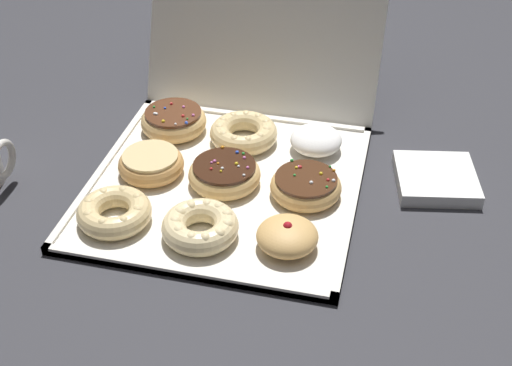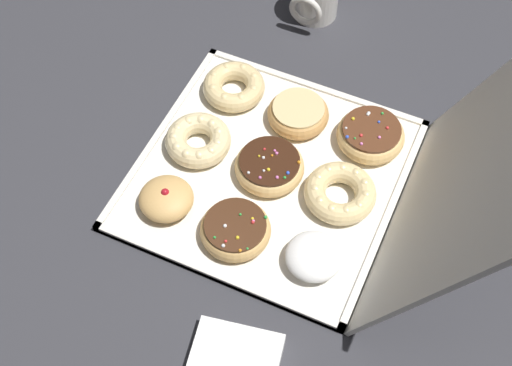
# 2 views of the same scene
# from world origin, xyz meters

# --- Properties ---
(ground_plane) EXTENTS (3.00, 3.00, 0.00)m
(ground_plane) POSITION_xyz_m (0.00, 0.00, 0.00)
(ground_plane) COLOR #333338
(donut_box) EXTENTS (0.44, 0.44, 0.01)m
(donut_box) POSITION_xyz_m (0.00, 0.00, 0.01)
(donut_box) COLOR silver
(donut_box) RESTS_ON ground
(box_lid_open) EXTENTS (0.44, 0.16, 0.37)m
(box_lid_open) POSITION_xyz_m (0.00, 0.30, 0.19)
(box_lid_open) COLOR silver
(box_lid_open) RESTS_ON ground
(cruller_donut_0) EXTENTS (0.11, 0.11, 0.04)m
(cruller_donut_0) POSITION_xyz_m (-0.14, -0.13, 0.03)
(cruller_donut_0) COLOR #EACC8C
(cruller_donut_0) RESTS_ON donut_box
(cruller_donut_1) EXTENTS (0.12, 0.12, 0.04)m
(cruller_donut_1) POSITION_xyz_m (0.00, -0.14, 0.03)
(cruller_donut_1) COLOR beige
(cruller_donut_1) RESTS_ON donut_box
(jelly_filled_donut_2) EXTENTS (0.09, 0.09, 0.05)m
(jelly_filled_donut_2) POSITION_xyz_m (0.13, -0.13, 0.03)
(jelly_filled_donut_2) COLOR tan
(jelly_filled_donut_2) RESTS_ON donut_box
(glazed_ring_donut_3) EXTENTS (0.11, 0.11, 0.04)m
(glazed_ring_donut_3) POSITION_xyz_m (-0.13, -0.00, 0.03)
(glazed_ring_donut_3) COLOR tan
(glazed_ring_donut_3) RESTS_ON donut_box
(sprinkle_donut_4) EXTENTS (0.12, 0.12, 0.04)m
(sprinkle_donut_4) POSITION_xyz_m (0.00, 0.00, 0.03)
(sprinkle_donut_4) COLOR #E5B770
(sprinkle_donut_4) RESTS_ON donut_box
(sprinkle_donut_5) EXTENTS (0.12, 0.12, 0.04)m
(sprinkle_donut_5) POSITION_xyz_m (0.14, 0.00, 0.03)
(sprinkle_donut_5) COLOR tan
(sprinkle_donut_5) RESTS_ON donut_box
(sprinkle_donut_6) EXTENTS (0.12, 0.12, 0.04)m
(sprinkle_donut_6) POSITION_xyz_m (-0.13, 0.13, 0.03)
(sprinkle_donut_6) COLOR #E5B770
(sprinkle_donut_6) RESTS_ON donut_box
(cruller_donut_7) EXTENTS (0.12, 0.12, 0.04)m
(cruller_donut_7) POSITION_xyz_m (0.00, 0.13, 0.03)
(cruller_donut_7) COLOR #EACC8C
(cruller_donut_7) RESTS_ON donut_box
(powdered_filled_donut_8) EXTENTS (0.09, 0.09, 0.04)m
(powdered_filled_donut_8) POSITION_xyz_m (0.13, 0.13, 0.03)
(powdered_filled_donut_8) COLOR white
(powdered_filled_donut_8) RESTS_ON donut_box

